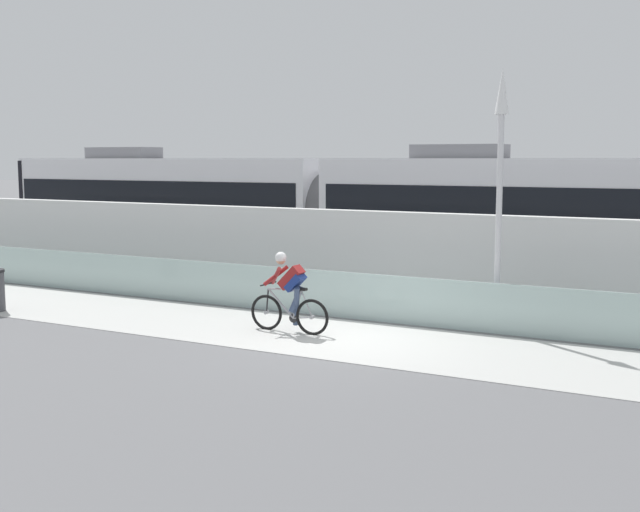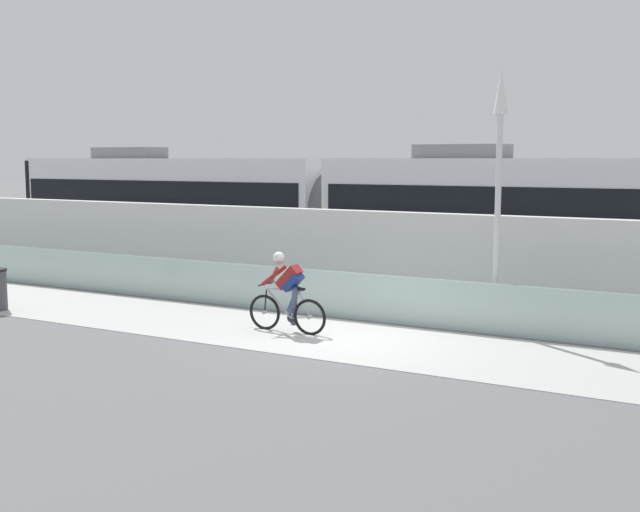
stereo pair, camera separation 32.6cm
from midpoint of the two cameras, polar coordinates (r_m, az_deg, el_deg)
name	(u,v)px [view 1 (the left image)]	position (r m, az deg, el deg)	size (l,w,h in m)	color
ground_plane	(341,339)	(15.31, 0.90, -5.97)	(200.00, 200.00, 0.00)	slate
bike_path_deck	(341,338)	(15.31, 0.90, -5.94)	(32.00, 3.20, 0.01)	beige
glass_parapet	(380,298)	(16.85, 3.78, -3.04)	(32.00, 0.05, 1.01)	#ADC6C1
concrete_barrier_wall	(412,260)	(18.40, 6.11, -0.30)	(32.00, 0.36, 2.22)	silver
tram_rail_near	(446,292)	(20.86, 8.63, -2.55)	(32.00, 0.08, 0.01)	#595654
tram_rail_far	(464,284)	(22.20, 9.87, -2.00)	(32.00, 0.08, 0.01)	#595654
tram	(331,213)	(22.78, 0.40, 3.12)	(22.56, 2.54, 3.81)	silver
cyclist_on_bike	(289,294)	(15.71, -2.83, -2.73)	(1.77, 0.58, 1.61)	black
lamp_post_antenna	(500,166)	(16.04, 12.25, 6.33)	(0.28, 0.28, 5.20)	gray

